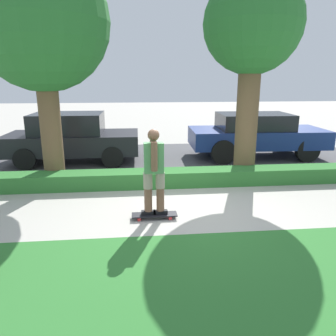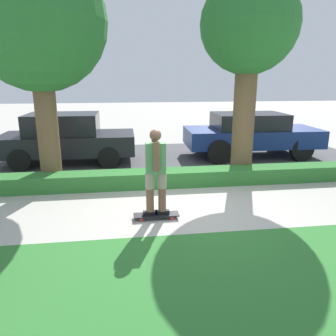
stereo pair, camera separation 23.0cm
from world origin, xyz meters
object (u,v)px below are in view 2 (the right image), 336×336
object	(u,v)px
tree_mid	(249,31)
tree_near	(37,23)
skater_person	(156,170)
parked_car_front	(67,138)
parked_car_middle	(251,133)
skateboard	(156,215)

from	to	relation	value
tree_mid	tree_near	bearing A→B (deg)	-179.40
tree_near	tree_mid	distance (m)	4.75
skater_person	tree_mid	bearing A→B (deg)	44.31
parked_car_front	tree_mid	bearing A→B (deg)	-23.35
skater_person	parked_car_middle	bearing A→B (deg)	52.09
skater_person	parked_car_front	distance (m)	5.00
tree_near	parked_car_middle	size ratio (longest dim) A/B	1.20
tree_near	tree_mid	world-z (taller)	tree_near
skater_person	tree_near	bearing A→B (deg)	134.04
skater_person	tree_near	world-z (taller)	tree_near
tree_mid	parked_car_front	world-z (taller)	tree_mid
skater_person	parked_car_front	world-z (taller)	skater_person
tree_near	parked_car_middle	distance (m)	6.86
skater_person	tree_near	xyz separation A→B (m)	(-2.28, 2.36, 2.70)
skateboard	parked_car_middle	xyz separation A→B (m)	(3.56, 4.57, 0.69)
parked_car_front	parked_car_middle	bearing A→B (deg)	1.34
skater_person	parked_car_front	xyz separation A→B (m)	(-2.22, 4.48, -0.15)
parked_car_front	parked_car_middle	xyz separation A→B (m)	(5.78, 0.09, -0.00)
parked_car_front	parked_car_middle	size ratio (longest dim) A/B	0.91
tree_mid	parked_car_front	xyz separation A→B (m)	(-4.69, 2.07, -2.80)
skater_person	parked_car_front	bearing A→B (deg)	116.40
skateboard	parked_car_middle	distance (m)	5.83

